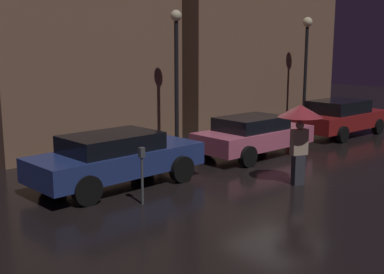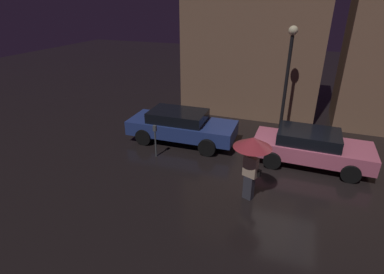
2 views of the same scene
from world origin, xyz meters
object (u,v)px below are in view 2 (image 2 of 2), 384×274
object	(u,v)px
pedestrian_with_umbrella	(252,150)
street_lamp_near	(288,67)
parked_car_pink	(311,147)
parked_car_blue	(181,125)
parking_meter	(155,138)

from	to	relation	value
pedestrian_with_umbrella	street_lamp_near	bearing A→B (deg)	106.56
parked_car_pink	pedestrian_with_umbrella	distance (m)	3.52
parked_car_pink	street_lamp_near	bearing A→B (deg)	119.43
street_lamp_near	pedestrian_with_umbrella	bearing A→B (deg)	-94.66
parked_car_pink	pedestrian_with_umbrella	size ratio (longest dim) A/B	2.01
pedestrian_with_umbrella	street_lamp_near	xyz separation A→B (m)	(0.43, 5.24, 1.36)
parked_car_blue	parked_car_pink	distance (m)	5.16
parking_meter	street_lamp_near	xyz separation A→B (m)	(4.29, 3.82, 2.22)
parked_car_pink	parking_meter	size ratio (longest dim) A/B	3.20
parked_car_blue	parked_car_pink	world-z (taller)	parked_car_blue
parked_car_blue	street_lamp_near	world-z (taller)	street_lamp_near
parked_car_pink	street_lamp_near	distance (m)	3.51
parking_meter	street_lamp_near	size ratio (longest dim) A/B	0.28
street_lamp_near	parking_meter	bearing A→B (deg)	-138.32
pedestrian_with_umbrella	parked_car_pink	bearing A→B (deg)	81.21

